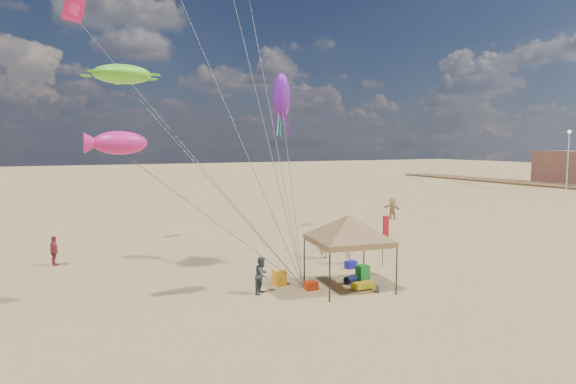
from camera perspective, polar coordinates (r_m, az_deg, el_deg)
name	(u,v)px	position (r m, az deg, el deg)	size (l,w,h in m)	color
ground	(319,289)	(22.02, 3.56, -11.10)	(280.00, 280.00, 0.00)	tan
canopy_tent	(349,218)	(21.61, 7.01, -2.96)	(6.02, 6.02, 3.75)	black
feather_flag	(385,231)	(26.29, 11.11, -4.46)	(0.41, 0.06, 2.65)	black
cooler_red	(311,286)	(21.88, 2.66, -10.69)	(0.54, 0.38, 0.38)	red
cooler_blue	(351,265)	(25.65, 7.24, -8.29)	(0.54, 0.38, 0.38)	#14129A
bag_navy	(351,280)	(22.99, 7.20, -9.95)	(0.36, 0.36, 0.60)	#0C1336
bag_orange	(278,274)	(23.67, -1.14, -9.45)	(0.36, 0.36, 0.60)	#FC360E
chair_green	(363,273)	(23.57, 8.57, -9.15)	(0.50, 0.50, 0.70)	green
chair_yellow	(279,278)	(22.49, -0.99, -9.81)	(0.50, 0.50, 0.70)	#F9A81B
crate_grey	(381,289)	(21.96, 10.60, -10.86)	(0.34, 0.30, 0.28)	gray
beach_cart	(363,285)	(22.14, 8.59, -10.53)	(0.90, 0.50, 0.24)	yellow
person_near_a	(323,243)	(27.52, 4.07, -5.82)	(0.65, 0.42, 1.77)	tan
person_near_b	(262,275)	(21.22, -3.02, -9.52)	(0.77, 0.60, 1.59)	#343E47
person_near_c	(347,249)	(26.42, 6.85, -6.51)	(1.04, 0.60, 1.61)	silver
person_far_a	(54,251)	(28.57, -25.28, -6.13)	(0.92, 0.38, 1.57)	#983A3E
person_far_c	(392,208)	(42.51, 11.89, -1.87)	(1.68, 0.54, 1.81)	tan
lamp_north	(568,150)	(79.14, 29.53, 4.26)	(0.50, 0.50, 8.25)	silver
turtle_kite	(122,74)	(24.00, -18.52, 12.70)	(2.58, 2.06, 0.86)	#68E32A
fish_kite	(120,143)	(19.57, -18.72, 5.37)	(1.98, 0.99, 0.88)	#E42084
squid_kite	(281,96)	(26.29, -0.76, 10.95)	(0.93, 0.93, 2.42)	purple
stunt_kite_pink	(74,10)	(31.83, -23.40, 18.65)	(1.26, 0.04, 1.26)	#E5115A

